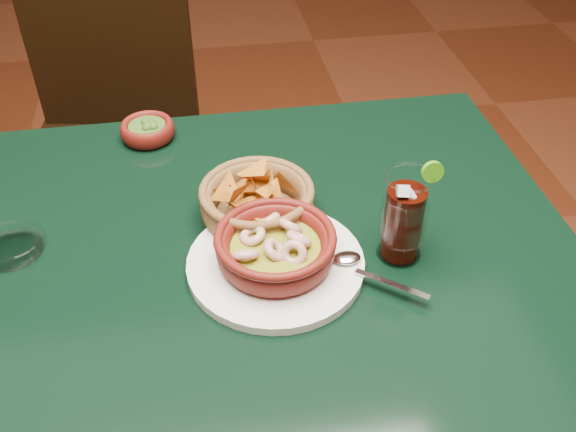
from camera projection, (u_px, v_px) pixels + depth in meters
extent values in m
cube|color=black|center=(199.00, 256.00, 1.02)|extent=(1.20, 0.80, 0.04)
cylinder|color=black|center=(423.00, 249.00, 1.58)|extent=(0.06, 0.06, 0.71)
cube|color=black|center=(110.00, 169.00, 1.64)|extent=(0.51, 0.51, 0.04)
cylinder|color=black|center=(37.00, 287.00, 1.65)|extent=(0.04, 0.04, 0.47)
cylinder|color=black|center=(184.00, 287.00, 1.65)|extent=(0.04, 0.04, 0.47)
cylinder|color=black|center=(74.00, 196.00, 1.94)|extent=(0.04, 0.04, 0.47)
cylinder|color=black|center=(200.00, 196.00, 1.94)|extent=(0.04, 0.04, 0.47)
cube|color=black|center=(109.00, 43.00, 1.63)|extent=(0.42, 0.10, 0.46)
cylinder|color=silver|center=(276.00, 264.00, 0.97)|extent=(0.27, 0.27, 0.01)
cylinder|color=#4E100B|center=(276.00, 258.00, 0.96)|extent=(0.16, 0.16, 0.01)
torus|color=#4E100B|center=(275.00, 248.00, 0.95)|extent=(0.20, 0.20, 0.04)
torus|color=#4E100B|center=(275.00, 237.00, 0.93)|extent=(0.18, 0.18, 0.01)
cylinder|color=olive|center=(275.00, 248.00, 0.94)|extent=(0.14, 0.14, 0.01)
torus|color=tan|center=(299.00, 239.00, 0.94)|extent=(0.06, 0.06, 0.04)
torus|color=tan|center=(290.00, 226.00, 0.97)|extent=(0.06, 0.05, 0.04)
torus|color=tan|center=(269.00, 221.00, 0.98)|extent=(0.06, 0.05, 0.05)
torus|color=tan|center=(253.00, 235.00, 0.95)|extent=(0.05, 0.05, 0.03)
torus|color=tan|center=(246.00, 255.00, 0.92)|extent=(0.05, 0.05, 0.04)
torus|color=tan|center=(275.00, 250.00, 0.93)|extent=(0.05, 0.05, 0.05)
torus|color=tan|center=(294.00, 253.00, 0.92)|extent=(0.06, 0.04, 0.05)
cube|color=silver|center=(392.00, 284.00, 0.92)|extent=(0.10, 0.08, 0.00)
ellipsoid|color=silver|center=(347.00, 258.00, 0.96)|extent=(0.04, 0.03, 0.01)
cylinder|color=brown|center=(258.00, 216.00, 1.06)|extent=(0.16, 0.16, 0.01)
torus|color=brown|center=(257.00, 204.00, 1.04)|extent=(0.22, 0.22, 0.06)
torus|color=brown|center=(257.00, 191.00, 1.02)|extent=(0.19, 0.19, 0.01)
cone|color=#B26417|center=(254.00, 172.00, 1.04)|extent=(0.09, 0.09, 0.04)
cone|color=#B26417|center=(273.00, 193.00, 1.01)|extent=(0.06, 0.08, 0.07)
cone|color=#B26417|center=(250.00, 206.00, 0.99)|extent=(0.06, 0.08, 0.05)
cone|color=#B26417|center=(271.00, 196.00, 1.02)|extent=(0.06, 0.08, 0.08)
cone|color=#B26417|center=(265.00, 170.00, 1.04)|extent=(0.06, 0.08, 0.07)
cone|color=#B26417|center=(251.00, 202.00, 1.05)|extent=(0.09, 0.09, 0.04)
cone|color=#B26417|center=(284.00, 182.00, 1.04)|extent=(0.07, 0.07, 0.07)
cone|color=#B26417|center=(234.00, 196.00, 1.04)|extent=(0.08, 0.07, 0.07)
cone|color=#B26417|center=(237.00, 193.00, 0.98)|extent=(0.07, 0.07, 0.09)
cone|color=#B26417|center=(227.00, 191.00, 1.01)|extent=(0.07, 0.08, 0.06)
cone|color=#B26417|center=(259.00, 178.00, 1.01)|extent=(0.09, 0.06, 0.08)
cone|color=#B26417|center=(257.00, 202.00, 1.04)|extent=(0.07, 0.08, 0.06)
cone|color=#B26417|center=(264.00, 186.00, 1.05)|extent=(0.09, 0.07, 0.07)
cone|color=#B26417|center=(236.00, 194.00, 1.01)|extent=(0.06, 0.07, 0.08)
cone|color=#B26417|center=(252.00, 194.00, 1.02)|extent=(0.10, 0.06, 0.08)
cone|color=#B26417|center=(253.00, 198.00, 1.03)|extent=(0.08, 0.08, 0.03)
cone|color=#B26417|center=(256.00, 190.00, 1.02)|extent=(0.02, 0.08, 0.08)
cone|color=#B26417|center=(265.00, 194.00, 1.01)|extent=(0.06, 0.10, 0.08)
cone|color=#B26417|center=(255.00, 188.00, 1.02)|extent=(0.09, 0.06, 0.08)
cone|color=#B26417|center=(226.00, 195.00, 1.03)|extent=(0.07, 0.06, 0.09)
cylinder|color=#4E100B|center=(149.00, 137.00, 1.24)|extent=(0.09, 0.09, 0.01)
torus|color=#4E100B|center=(148.00, 130.00, 1.23)|extent=(0.12, 0.12, 0.04)
cylinder|color=#244612|center=(147.00, 127.00, 1.23)|extent=(0.07, 0.07, 0.01)
sphere|color=#244612|center=(154.00, 127.00, 1.22)|extent=(0.02, 0.02, 0.02)
sphere|color=#244612|center=(148.00, 127.00, 1.22)|extent=(0.02, 0.02, 0.02)
sphere|color=#244612|center=(146.00, 122.00, 1.23)|extent=(0.02, 0.02, 0.02)
sphere|color=#244612|center=(147.00, 128.00, 1.22)|extent=(0.02, 0.02, 0.02)
sphere|color=#244612|center=(152.00, 124.00, 1.23)|extent=(0.02, 0.02, 0.02)
cylinder|color=white|center=(398.00, 252.00, 0.99)|extent=(0.07, 0.07, 0.01)
torus|color=white|center=(404.00, 217.00, 0.95)|extent=(0.15, 0.15, 0.08)
cylinder|color=black|center=(403.00, 223.00, 0.95)|extent=(0.06, 0.06, 0.12)
cube|color=silver|center=(399.00, 202.00, 0.93)|extent=(0.02, 0.02, 0.02)
cube|color=silver|center=(409.00, 197.00, 0.91)|extent=(0.03, 0.02, 0.03)
cube|color=silver|center=(409.00, 197.00, 0.92)|extent=(0.02, 0.02, 0.02)
cube|color=silver|center=(403.00, 191.00, 0.90)|extent=(0.02, 0.03, 0.02)
torus|color=white|center=(410.00, 178.00, 0.90)|extent=(0.07, 0.07, 0.00)
cylinder|color=#3B8F0E|center=(433.00, 172.00, 0.90)|extent=(0.03, 0.01, 0.03)
cylinder|color=white|center=(11.00, 250.00, 0.99)|extent=(0.10, 0.10, 0.01)
torus|color=white|center=(9.00, 245.00, 0.99)|extent=(0.12, 0.12, 0.03)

